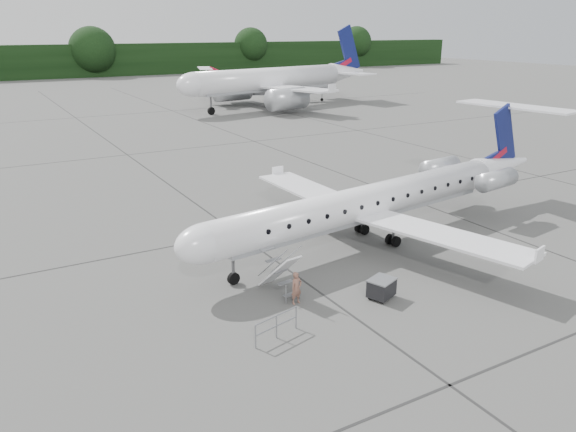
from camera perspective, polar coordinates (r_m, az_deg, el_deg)
ground at (r=30.30m, az=8.25°, el=-4.59°), size 320.00×320.00×0.00m
treeline at (r=152.97m, az=-23.96°, el=14.11°), size 260.00×4.00×8.00m
main_regional_jet at (r=31.75m, az=8.12°, el=3.07°), size 29.22×22.84×6.87m
airstair at (r=26.11m, az=-0.90°, el=-5.73°), size 1.16×2.36×2.15m
passenger at (r=25.32m, az=0.87°, el=-7.33°), size 0.59×0.43×1.52m
safety_railing at (r=22.80m, az=-1.18°, el=-11.20°), size 2.15×0.61×1.00m
baggage_cart at (r=26.25m, az=9.48°, el=-7.23°), size 1.43×1.30×1.01m
bg_narrowbody at (r=87.97m, az=-1.91°, el=14.82°), size 37.76×30.15×12.17m
bg_regional_right at (r=95.34m, az=-0.98°, el=13.22°), size 26.25×22.16×5.88m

